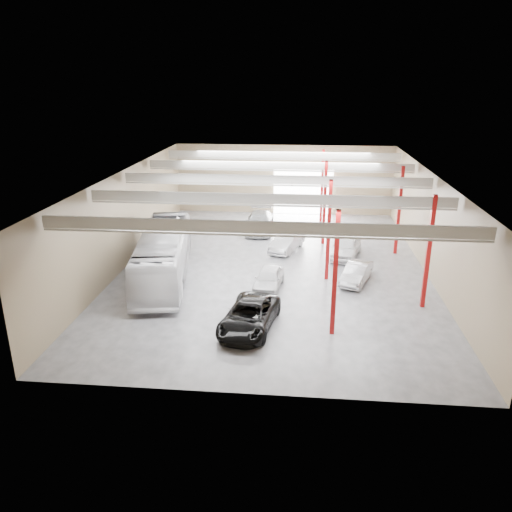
% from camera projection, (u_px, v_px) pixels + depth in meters
% --- Properties ---
extents(depot_shell, '(22.12, 32.12, 7.06)m').
position_uv_depth(depot_shell, '(277.00, 200.00, 35.93)').
color(depot_shell, '#47474C').
rests_on(depot_shell, ground).
extents(coach_bus, '(4.97, 12.97, 3.52)m').
position_uv_depth(coach_bus, '(164.00, 255.00, 34.36)').
color(coach_bus, silver).
rests_on(coach_bus, ground).
extents(black_sedan, '(3.46, 5.96, 1.56)m').
position_uv_depth(black_sedan, '(249.00, 316.00, 27.70)').
color(black_sedan, black).
rests_on(black_sedan, ground).
extents(car_row_a, '(2.14, 4.39, 1.44)m').
position_uv_depth(car_row_a, '(269.00, 278.00, 33.10)').
color(car_row_a, silver).
rests_on(car_row_a, ground).
extents(car_row_b, '(2.98, 4.82, 1.50)m').
position_uv_depth(car_row_b, '(287.00, 241.00, 40.52)').
color(car_row_b, '#BABBC0').
rests_on(car_row_b, ground).
extents(car_row_c, '(2.50, 5.89, 1.70)m').
position_uv_depth(car_row_c, '(260.00, 222.00, 45.61)').
color(car_row_c, gray).
rests_on(car_row_c, ground).
extents(car_right_near, '(2.72, 4.32, 1.34)m').
position_uv_depth(car_right_near, '(356.00, 273.00, 34.12)').
color(car_right_near, '#B3B3B8').
rests_on(car_right_near, ground).
extents(car_right_far, '(2.99, 5.06, 1.62)m').
position_uv_depth(car_right_far, '(346.00, 247.00, 38.98)').
color(car_right_far, white).
rests_on(car_right_far, ground).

